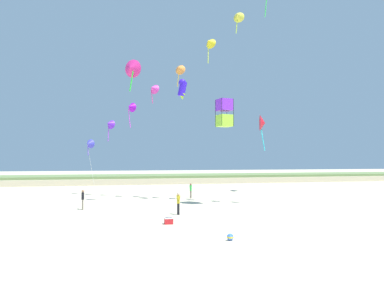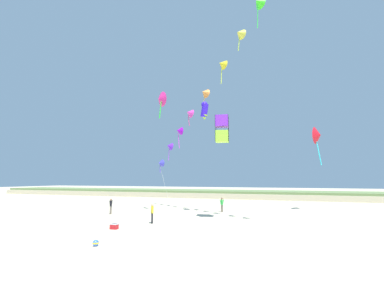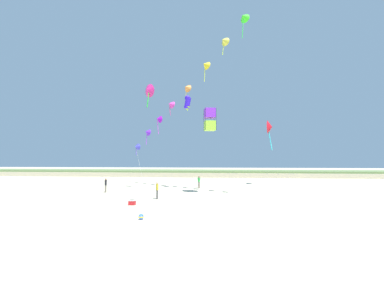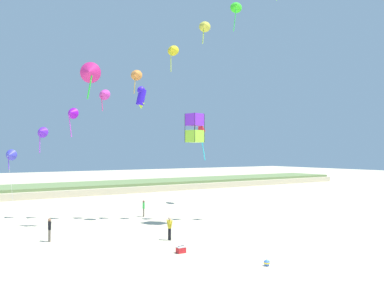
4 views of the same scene
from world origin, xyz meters
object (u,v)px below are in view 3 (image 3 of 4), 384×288
(person_far_left, at_px, (199,181))
(large_kite_mid_trail, at_px, (270,127))
(large_kite_outer_drift, at_px, (210,120))
(beach_cooler, at_px, (132,202))
(person_near_right, at_px, (106,184))
(large_kite_high_solo, at_px, (187,103))
(beach_ball, at_px, (141,217))
(large_kite_low_lead, at_px, (148,91))
(person_near_left, at_px, (157,189))

(person_far_left, height_order, large_kite_mid_trail, large_kite_mid_trail)
(large_kite_outer_drift, xyz_separation_m, beach_cooler, (-6.48, -8.01, -8.47))
(person_near_right, height_order, large_kite_high_solo, large_kite_high_solo)
(person_far_left, bearing_deg, beach_ball, -96.15)
(large_kite_low_lead, distance_m, large_kite_outer_drift, 10.35)
(person_far_left, bearing_deg, large_kite_outer_drift, -73.83)
(large_kite_outer_drift, bearing_deg, beach_cooler, -128.94)
(beach_ball, bearing_deg, large_kite_low_lead, 105.16)
(person_near_right, height_order, large_kite_mid_trail, large_kite_mid_trail)
(large_kite_mid_trail, relative_size, beach_cooler, 8.25)
(person_far_left, bearing_deg, person_near_left, -107.09)
(large_kite_mid_trail, bearing_deg, person_near_right, -152.27)
(person_near_left, distance_m, large_kite_mid_trail, 22.73)
(large_kite_low_lead, height_order, beach_ball, large_kite_low_lead)
(large_kite_low_lead, xyz_separation_m, beach_ball, (4.55, -16.79, -13.19))
(large_kite_mid_trail, relative_size, large_kite_outer_drift, 1.83)
(large_kite_low_lead, relative_size, large_kite_mid_trail, 0.68)
(person_near_right, xyz_separation_m, large_kite_high_solo, (9.47, 4.23, 10.78))
(large_kite_mid_trail, bearing_deg, beach_ball, -117.67)
(person_near_left, height_order, large_kite_outer_drift, large_kite_outer_drift)
(beach_ball, bearing_deg, beach_cooler, 115.30)
(beach_cooler, bearing_deg, large_kite_low_lead, 100.13)
(large_kite_high_solo, bearing_deg, large_kite_mid_trail, 30.40)
(person_near_right, relative_size, large_kite_mid_trail, 0.36)
(large_kite_low_lead, bearing_deg, person_near_right, -140.37)
(person_far_left, distance_m, large_kite_outer_drift, 10.22)
(person_far_left, relative_size, beach_ball, 4.57)
(large_kite_mid_trail, xyz_separation_m, beach_cooler, (-15.46, -19.47, -8.91))
(person_near_left, xyz_separation_m, person_far_left, (3.31, 10.77, -0.04))
(person_near_left, height_order, large_kite_low_lead, large_kite_low_lead)
(large_kite_outer_drift, relative_size, beach_cooler, 4.50)
(large_kite_mid_trail, height_order, large_kite_high_solo, large_kite_high_solo)
(beach_cooler, bearing_deg, large_kite_outer_drift, 51.06)
(person_near_left, height_order, person_far_left, person_near_left)
(large_kite_mid_trail, xyz_separation_m, large_kite_outer_drift, (-8.99, -11.46, -0.45))
(large_kite_low_lead, relative_size, large_kite_high_solo, 1.50)
(person_near_left, relative_size, person_far_left, 1.04)
(person_near_left, relative_size, beach_ball, 4.75)
(person_near_right, relative_size, person_far_left, 1.02)
(person_near_right, distance_m, large_kite_high_solo, 14.96)
(person_near_right, bearing_deg, person_far_left, 30.41)
(person_near_right, height_order, large_kite_low_lead, large_kite_low_lead)
(person_near_left, distance_m, person_near_right, 8.72)
(beach_cooler, bearing_deg, large_kite_high_solo, 75.21)
(person_near_right, bearing_deg, large_kite_low_lead, 39.63)
(large_kite_low_lead, bearing_deg, person_near_left, -66.85)
(person_far_left, distance_m, large_kite_low_lead, 14.40)
(person_far_left, relative_size, beach_cooler, 2.87)
(person_far_left, height_order, beach_ball, person_far_left)
(large_kite_mid_trail, height_order, beach_cooler, large_kite_mid_trail)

